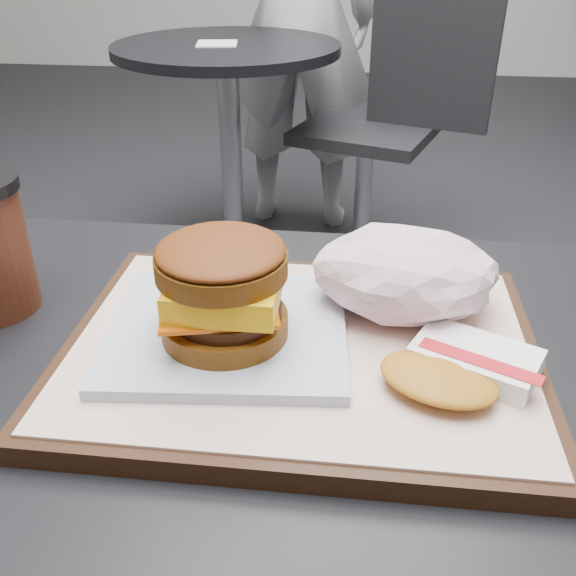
% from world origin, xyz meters
% --- Properties ---
extents(customer_table, '(0.80, 0.60, 0.77)m').
position_xyz_m(customer_table, '(0.00, 0.00, 0.58)').
color(customer_table, '#A5A5AA').
rests_on(customer_table, ground).
extents(serving_tray, '(0.38, 0.28, 0.02)m').
position_xyz_m(serving_tray, '(0.04, 0.05, 0.78)').
color(serving_tray, black).
rests_on(serving_tray, customer_table).
extents(breakfast_sandwich, '(0.20, 0.19, 0.09)m').
position_xyz_m(breakfast_sandwich, '(-0.02, 0.04, 0.83)').
color(breakfast_sandwich, silver).
rests_on(breakfast_sandwich, serving_tray).
extents(hash_brown, '(0.13, 0.12, 0.02)m').
position_xyz_m(hash_brown, '(0.16, 0.02, 0.80)').
color(hash_brown, white).
rests_on(hash_brown, serving_tray).
extents(crumpled_wrapper, '(0.16, 0.12, 0.07)m').
position_xyz_m(crumpled_wrapper, '(0.12, 0.11, 0.82)').
color(crumpled_wrapper, white).
rests_on(crumpled_wrapper, serving_tray).
extents(neighbor_table, '(0.70, 0.70, 0.75)m').
position_xyz_m(neighbor_table, '(-0.35, 1.65, 0.55)').
color(neighbor_table, black).
rests_on(neighbor_table, ground).
extents(napkin, '(0.14, 0.14, 0.00)m').
position_xyz_m(napkin, '(-0.37, 1.63, 0.75)').
color(napkin, silver).
rests_on(napkin, neighbor_table).
extents(neighbor_chair, '(0.65, 0.53, 0.88)m').
position_xyz_m(neighbor_chair, '(0.16, 1.77, 0.51)').
color(neighbor_chair, '#B0B0B6').
rests_on(neighbor_chair, ground).
extents(patron, '(0.58, 0.39, 1.57)m').
position_xyz_m(patron, '(-0.18, 2.08, 0.78)').
color(patron, silver).
rests_on(patron, ground).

